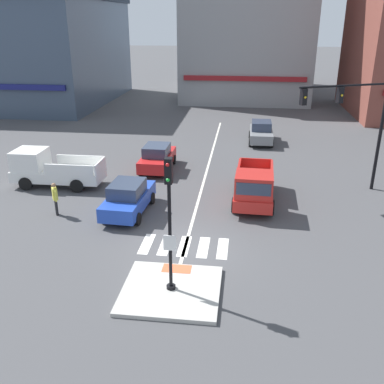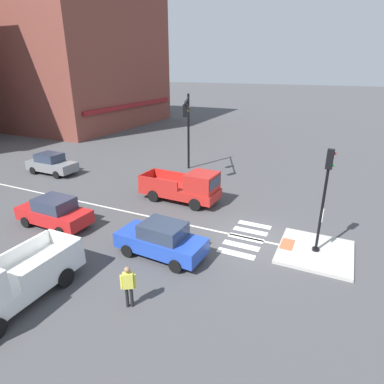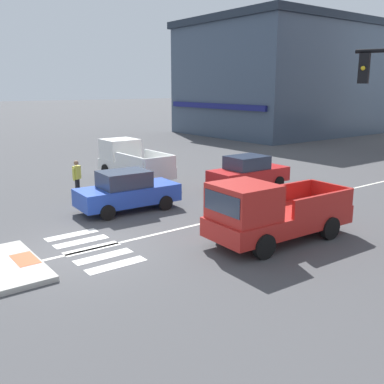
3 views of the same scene
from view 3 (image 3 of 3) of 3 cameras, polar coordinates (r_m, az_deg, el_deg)
name	(u,v)px [view 3 (image 3 of 3)]	position (r m, az deg, el deg)	size (l,w,h in m)	color
ground_plane	(83,251)	(14.08, -13.93, -7.39)	(300.00, 300.00, 0.00)	#474749
tactile_pad_front	(25,259)	(13.50, -20.82, -8.11)	(1.10, 0.60, 0.01)	#DB5B38
crosswalk_stripe_a	(72,235)	(15.61, -15.33, -5.38)	(0.44, 1.80, 0.01)	silver
crosswalk_stripe_b	(81,241)	(14.89, -14.14, -6.22)	(0.44, 1.80, 0.01)	silver
crosswalk_stripe_c	(92,248)	(14.18, -12.84, -7.15)	(0.44, 1.80, 0.01)	silver
crosswalk_stripe_d	(104,256)	(13.49, -11.39, -8.17)	(0.44, 1.80, 0.01)	silver
crosswalk_stripe_e	(116,265)	(12.81, -9.78, -9.30)	(0.44, 1.80, 0.01)	silver
lane_centre_line	(297,201)	(19.92, 13.50, -1.18)	(0.14, 28.00, 0.01)	silver
building_corner_right	(288,78)	(50.69, 12.34, 14.19)	(15.64, 21.17, 11.56)	#3D4C60
car_blue_westbound_near	(127,191)	(18.00, -8.43, 0.14)	(2.00, 4.18, 1.64)	#2347B7
car_red_westbound_far	(248,172)	(21.84, 7.30, 2.53)	(1.90, 4.13, 1.64)	red
pickup_truck_red_eastbound_mid	(270,213)	(14.28, 10.04, -2.76)	(2.20, 5.17, 2.08)	red
pickup_truck_white_cross_left	(130,161)	(24.15, -8.00, 3.96)	(5.11, 2.09, 2.08)	white
pedestrian_at_curb_left	(77,175)	(20.73, -14.69, 2.09)	(0.38, 0.48, 1.67)	black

